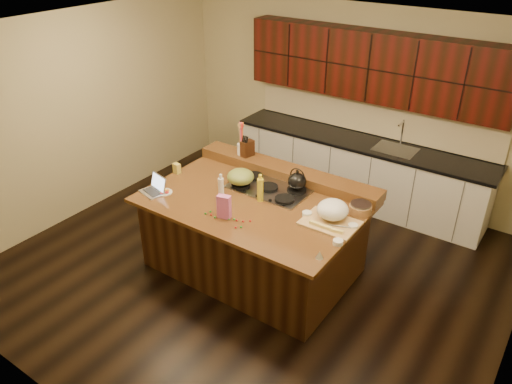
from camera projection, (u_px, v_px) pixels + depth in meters
The scene contains 35 objects.
room at pixel (253, 165), 5.31m from camera, with size 5.52×5.02×2.72m.
island at pixel (254, 234), 5.74m from camera, with size 2.40×1.60×0.92m.
back_ledge at pixel (287, 172), 5.99m from camera, with size 2.40×0.30×0.12m, color black.
cooktop at pixel (268, 188), 5.72m from camera, with size 0.92×0.52×0.05m.
back_counter at pixel (363, 137), 6.93m from camera, with size 3.70×0.66×2.40m.
kettle at pixel (297, 181), 5.61m from camera, with size 0.21×0.21×0.19m, color black.
green_bowl at pixel (241, 177), 5.73m from camera, with size 0.31×0.31×0.17m, color olive.
laptop at pixel (155, 188), 5.66m from camera, with size 0.33×0.28×0.20m.
oil_bottle at pixel (260, 190), 5.44m from camera, with size 0.07×0.07×0.27m, color gold.
vinegar_bottle at pixel (221, 188), 5.49m from camera, with size 0.06×0.06×0.25m, color silver.
wooden_tray at pixel (332, 213), 5.09m from camera, with size 0.56×0.45×0.23m.
ramekin_a at pixel (338, 242), 4.77m from camera, with size 0.10×0.10×0.04m, color white.
ramekin_b at pixel (307, 214), 5.22m from camera, with size 0.10×0.10×0.04m, color white.
ramekin_c at pixel (353, 226), 5.01m from camera, with size 0.10×0.10×0.04m, color white.
strainer_bowl at pixel (360, 209), 5.27m from camera, with size 0.24×0.24×0.09m, color #996B3F.
kitchen_timer at pixel (320, 254), 4.57m from camera, with size 0.08×0.08×0.07m, color silver.
pink_bag at pixel (224, 207), 5.14m from camera, with size 0.14×0.07×0.26m, color #C95EA6.
candy_plate at pixel (164, 192), 5.66m from camera, with size 0.18×0.18×0.01m, color white.
package_box at pixel (177, 168), 6.07m from camera, with size 0.09×0.06×0.12m, color gold.
utensil_crock at pixel (242, 149), 6.26m from camera, with size 0.12×0.12×0.14m, color white.
knife_block at pixel (247, 148), 6.20m from camera, with size 0.10×0.16×0.20m, color black.
gumdrop_0 at pixel (243, 221), 5.12m from camera, with size 0.02×0.02×0.02m, color red.
gumdrop_1 at pixel (241, 227), 5.02m from camera, with size 0.02×0.02×0.02m, color #198C26.
gumdrop_2 at pixel (211, 215), 5.23m from camera, with size 0.02×0.02×0.02m, color red.
gumdrop_3 at pixel (205, 214), 5.25m from camera, with size 0.02×0.02×0.02m, color #198C26.
gumdrop_4 at pixel (236, 227), 5.02m from camera, with size 0.02×0.02×0.02m, color red.
gumdrop_5 at pixel (210, 212), 5.29m from camera, with size 0.02×0.02×0.02m, color #198C26.
gumdrop_6 at pixel (228, 216), 5.21m from camera, with size 0.02×0.02×0.02m, color red.
gumdrop_7 at pixel (234, 219), 5.15m from camera, with size 0.02×0.02×0.02m, color #198C26.
gumdrop_8 at pixel (237, 220), 5.13m from camera, with size 0.02×0.02×0.02m, color red.
gumdrop_9 at pixel (229, 219), 5.15m from camera, with size 0.02×0.02×0.02m, color #198C26.
gumdrop_10 at pixel (221, 214), 5.25m from camera, with size 0.02×0.02×0.02m, color red.
gumdrop_11 at pixel (218, 212), 5.27m from camera, with size 0.02×0.02×0.02m, color #198C26.
gumdrop_12 at pixel (250, 221), 5.12m from camera, with size 0.02×0.02×0.02m, color red.
gumdrop_13 at pixel (215, 217), 5.19m from camera, with size 0.02×0.02×0.02m, color #198C26.
Camera 1 is at (2.75, -3.91, 3.68)m, focal length 35.00 mm.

